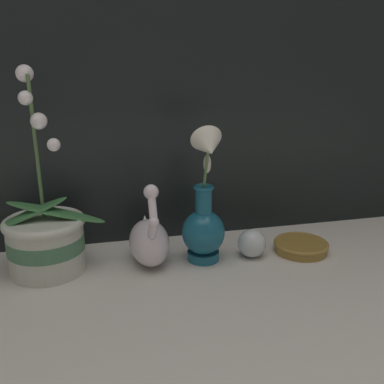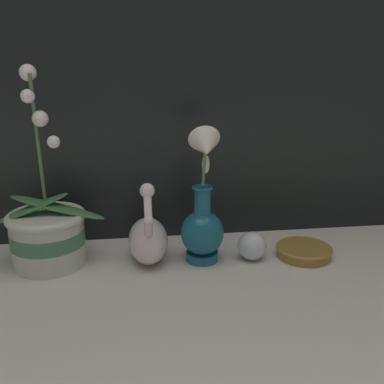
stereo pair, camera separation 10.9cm
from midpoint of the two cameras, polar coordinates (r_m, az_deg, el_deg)
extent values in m
plane|color=beige|center=(1.03, -3.45, -11.26)|extent=(2.80, 2.80, 0.00)
cube|color=black|center=(1.18, -6.55, 22.38)|extent=(2.80, 0.03, 1.20)
cylinder|color=beige|center=(1.12, -20.73, -6.37)|extent=(0.17, 0.17, 0.13)
cylinder|color=#477A56|center=(1.12, -20.76, -6.06)|extent=(0.18, 0.18, 0.04)
torus|color=beige|center=(1.10, -21.04, -3.66)|extent=(0.19, 0.19, 0.02)
cylinder|color=#4C6B3D|center=(1.06, -22.04, 4.95)|extent=(0.01, 0.03, 0.32)
ellipsoid|color=#38703D|center=(1.09, -19.62, -2.49)|extent=(0.22, 0.07, 0.07)
ellipsoid|color=#38703D|center=(1.10, -22.76, -2.68)|extent=(0.18, 0.07, 0.07)
sphere|color=white|center=(1.05, -23.43, 13.65)|extent=(0.04, 0.04, 0.04)
sphere|color=white|center=(1.03, -23.36, 10.90)|extent=(0.03, 0.03, 0.03)
sphere|color=white|center=(1.03, -21.84, 8.34)|extent=(0.04, 0.04, 0.04)
sphere|color=white|center=(1.01, -20.16, 5.62)|extent=(0.03, 0.03, 0.03)
ellipsoid|color=white|center=(1.11, -8.30, -6.41)|extent=(0.10, 0.16, 0.10)
cone|color=white|center=(1.16, -8.62, -4.50)|extent=(0.05, 0.07, 0.08)
cylinder|color=white|center=(1.02, -8.08, -4.92)|extent=(0.02, 0.06, 0.07)
sphere|color=white|center=(0.99, -8.03, -3.83)|extent=(0.02, 0.02, 0.02)
cylinder|color=white|center=(0.99, -8.19, -1.93)|extent=(0.02, 0.05, 0.07)
sphere|color=white|center=(1.00, -8.34, -0.04)|extent=(0.03, 0.03, 0.03)
cylinder|color=#195B75|center=(1.13, -1.37, -8.08)|extent=(0.08, 0.08, 0.02)
ellipsoid|color=#195B75|center=(1.10, -1.40, -5.19)|extent=(0.11, 0.11, 0.11)
cylinder|color=#195B75|center=(1.07, -1.43, -1.12)|extent=(0.04, 0.04, 0.06)
torus|color=#195B75|center=(1.06, -1.44, 0.54)|extent=(0.05, 0.05, 0.01)
cylinder|color=#567A47|center=(1.03, -1.27, 2.72)|extent=(0.01, 0.04, 0.09)
cone|color=white|center=(1.00, -1.00, 5.83)|extent=(0.07, 0.08, 0.09)
ellipsoid|color=white|center=(1.04, -1.06, 3.56)|extent=(0.02, 0.02, 0.04)
sphere|color=silver|center=(1.13, 4.88, -6.56)|extent=(0.07, 0.07, 0.07)
cylinder|color=olive|center=(1.19, 11.11, -6.87)|extent=(0.13, 0.13, 0.03)
torus|color=olive|center=(1.19, 11.13, -6.50)|extent=(0.14, 0.14, 0.01)
camera|label=1|loc=(0.05, -92.86, -0.90)|focal=42.00mm
camera|label=2|loc=(0.05, 87.14, 0.90)|focal=42.00mm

